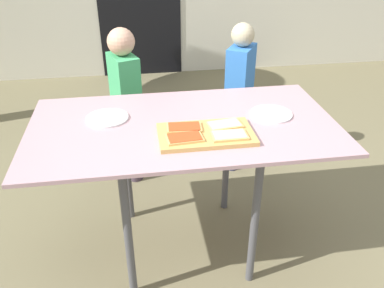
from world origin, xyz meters
TOP-DOWN VIEW (x-y plane):
  - ground_plane at (0.00, 0.00)m, footprint 16.00×16.00m
  - dining_table at (0.00, 0.00)m, footprint 1.47×0.79m
  - cutting_board at (0.08, -0.14)m, footprint 0.43×0.25m
  - pizza_slice_near_right at (0.18, -0.20)m, footprint 0.16×0.10m
  - pizza_slice_far_left at (-0.01, -0.09)m, footprint 0.16×0.10m
  - pizza_slice_near_left at (-0.02, -0.19)m, footprint 0.17×0.11m
  - pizza_slice_far_right at (0.18, -0.09)m, footprint 0.17×0.12m
  - plate_white_right at (0.45, 0.03)m, footprint 0.21×0.21m
  - plate_white_left at (-0.36, 0.11)m, footprint 0.21×0.21m
  - child_left at (-0.28, 0.77)m, footprint 0.21×0.27m
  - child_right at (0.49, 0.80)m, footprint 0.25×0.28m

SIDE VIEW (x-z plane):
  - ground_plane at x=0.00m, z-range 0.00..0.00m
  - child_right at x=0.49m, z-range 0.07..1.12m
  - child_left at x=-0.28m, z-range 0.08..1.14m
  - dining_table at x=0.00m, z-range 0.31..1.09m
  - plate_white_right at x=0.45m, z-range 0.78..0.79m
  - plate_white_left at x=-0.36m, z-range 0.78..0.79m
  - cutting_board at x=0.08m, z-range 0.78..0.80m
  - pizza_slice_near_right at x=0.18m, z-range 0.80..0.81m
  - pizza_slice_far_left at x=-0.01m, z-range 0.80..0.81m
  - pizza_slice_near_left at x=-0.02m, z-range 0.80..0.81m
  - pizza_slice_far_right at x=0.18m, z-range 0.80..0.81m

